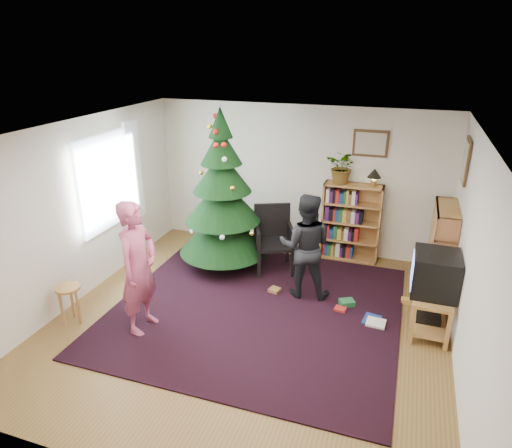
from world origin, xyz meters
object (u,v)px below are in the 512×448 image
(bookshelf_back, at_px, (351,221))
(stool, at_px, (69,295))
(table_lamp, at_px, (374,174))
(christmas_tree, at_px, (223,204))
(picture_back, at_px, (371,143))
(crt_tv, at_px, (435,273))
(person_standing, at_px, (138,268))
(potted_plant, at_px, (343,167))
(bookshelf_right, at_px, (441,249))
(armchair, at_px, (276,235))
(picture_right, at_px, (466,161))
(tv_stand, at_px, (430,308))
(person_by_chair, at_px, (305,246))

(bookshelf_back, bearing_deg, stool, -135.52)
(table_lamp, bearing_deg, christmas_tree, -156.43)
(picture_back, relative_size, bookshelf_back, 0.42)
(crt_tv, xyz_separation_m, person_standing, (-3.46, -1.13, 0.06))
(person_standing, bearing_deg, christmas_tree, -7.00)
(potted_plant, distance_m, table_lamp, 0.51)
(christmas_tree, height_order, crt_tv, christmas_tree)
(christmas_tree, xyz_separation_m, bookshelf_back, (1.89, 0.96, -0.41))
(bookshelf_right, bearing_deg, armchair, 92.14)
(stool, relative_size, person_standing, 0.31)
(bookshelf_back, bearing_deg, potted_plant, 180.00)
(bookshelf_right, height_order, armchair, bookshelf_right)
(picture_right, relative_size, bookshelf_right, 0.46)
(bookshelf_back, bearing_deg, person_standing, -127.11)
(bookshelf_back, relative_size, tv_stand, 1.56)
(tv_stand, bearing_deg, table_lamp, 118.25)
(armchair, bearing_deg, crt_tv, -47.50)
(picture_right, height_order, bookshelf_right, picture_right)
(crt_tv, distance_m, stool, 4.63)
(picture_back, distance_m, crt_tv, 2.47)
(bookshelf_back, bearing_deg, person_by_chair, -107.37)
(person_standing, xyz_separation_m, table_lamp, (2.50, 2.91, 0.63))
(christmas_tree, height_order, person_standing, christmas_tree)
(armchair, distance_m, person_by_chair, 0.94)
(tv_stand, relative_size, table_lamp, 2.87)
(christmas_tree, relative_size, bookshelf_right, 1.98)
(picture_right, xyz_separation_m, bookshelf_back, (-1.51, 0.59, -1.29))
(picture_back, height_order, stool, picture_back)
(person_by_chair, distance_m, table_lamp, 1.78)
(armchair, height_order, person_by_chair, person_by_chair)
(crt_tv, relative_size, person_by_chair, 0.38)
(tv_stand, xyz_separation_m, table_lamp, (-0.96, 1.78, 1.18))
(picture_right, bearing_deg, person_by_chair, -156.66)
(tv_stand, height_order, crt_tv, crt_tv)
(bookshelf_right, relative_size, stool, 2.46)
(bookshelf_back, relative_size, crt_tv, 2.20)
(person_standing, xyz_separation_m, potted_plant, (2.00, 2.91, 0.71))
(person_standing, bearing_deg, potted_plant, -32.52)
(armchair, relative_size, table_lamp, 3.62)
(bookshelf_back, distance_m, table_lamp, 0.88)
(picture_back, distance_m, armchair, 2.07)
(person_standing, distance_m, person_by_chair, 2.29)
(christmas_tree, xyz_separation_m, stool, (-1.27, -2.15, -0.66))
(christmas_tree, distance_m, person_by_chair, 1.55)
(armchair, relative_size, stool, 1.99)
(bookshelf_back, distance_m, person_standing, 3.66)
(crt_tv, height_order, table_lamp, table_lamp)
(person_standing, bearing_deg, bookshelf_right, -55.92)
(bookshelf_right, bearing_deg, picture_back, 55.97)
(bookshelf_right, relative_size, potted_plant, 2.38)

